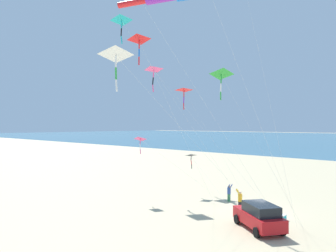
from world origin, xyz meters
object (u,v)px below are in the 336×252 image
person_adult_flyer (240,199)px  kite_delta_long_streamer_right (154,70)px  person_child_green_jacket (229,192)px  kite_delta_striped_overhead (139,40)px  cooler_box (282,217)px  kite_delta_long_streamer_left (184,90)px  kite_delta_green_low_center (141,139)px  kite_delta_checkered_midright (122,21)px  kite_delta_small_distant (116,55)px  parked_car (259,216)px  kite_delta_purple_drifting (191,156)px  kite_delta_yellow_midlevel (221,75)px

person_adult_flyer → kite_delta_long_streamer_right: size_ratio=0.13×
person_child_green_jacket → kite_delta_striped_overhead: kite_delta_striped_overhead is taller
cooler_box → kite_delta_long_streamer_left: 19.64m
person_adult_flyer → cooler_box: bearing=-92.8°
kite_delta_green_low_center → kite_delta_long_streamer_left: kite_delta_long_streamer_left is taller
kite_delta_long_streamer_right → kite_delta_long_streamer_left: kite_delta_long_streamer_right is taller
person_child_green_jacket → kite_delta_checkered_midright: bearing=153.3°
kite_delta_small_distant → parked_car: bearing=-39.8°
parked_car → kite_delta_small_distant: bearing=140.2°
kite_delta_purple_drifting → kite_delta_yellow_midlevel: (-4.05, -6.32, 7.30)m
kite_delta_long_streamer_right → kite_delta_yellow_midlevel: bearing=-104.1°
person_child_green_jacket → kite_delta_small_distant: 16.94m
parked_car → kite_delta_striped_overhead: 15.75m
parked_car → cooler_box: bearing=-5.3°
parked_car → kite_delta_checkered_midright: (-3.59, 10.43, 14.87)m
kite_delta_long_streamer_left → kite_delta_checkered_midright: bearing=-162.5°
cooler_box → kite_delta_striped_overhead: 17.49m
kite_delta_purple_drifting → person_child_green_jacket: bearing=-91.9°
kite_delta_yellow_midlevel → person_adult_flyer: bearing=-23.8°
person_adult_flyer → kite_delta_purple_drifting: bearing=71.6°
person_adult_flyer → kite_delta_long_streamer_right: 16.68m
kite_delta_green_low_center → kite_delta_striped_overhead: kite_delta_striped_overhead is taller
person_child_green_jacket → kite_delta_small_distant: (-13.04, 0.40, 10.80)m
kite_delta_long_streamer_right → kite_delta_striped_overhead: (-7.89, -6.32, 0.52)m
kite_delta_checkered_midright → kite_delta_long_streamer_right: bearing=27.9°
cooler_box → person_adult_flyer: person_adult_flyer is taller
cooler_box → kite_delta_green_low_center: 14.59m
kite_delta_striped_overhead → kite_delta_long_streamer_right: bearing=38.7°
kite_delta_long_streamer_right → kite_delta_striped_overhead: bearing=-141.3°
kite_delta_long_streamer_right → kite_delta_green_low_center: 8.45m
kite_delta_green_low_center → kite_delta_long_streamer_left: 10.40m
kite_delta_purple_drifting → kite_delta_green_low_center: kite_delta_green_low_center is taller
person_adult_flyer → kite_delta_purple_drifting: (2.35, 7.07, 3.03)m
kite_delta_checkered_midright → kite_delta_yellow_midlevel: kite_delta_checkered_midright is taller
parked_car → kite_delta_green_low_center: size_ratio=0.57×
parked_car → kite_delta_long_streamer_right: size_ratio=0.33×
person_adult_flyer → kite_delta_yellow_midlevel: size_ratio=0.16×
kite_delta_small_distant → kite_delta_yellow_midlevel: (9.15, -2.07, -0.39)m
kite_delta_purple_drifting → kite_delta_striped_overhead: (-9.31, -2.20, 9.84)m
parked_car → person_adult_flyer: size_ratio=2.51×
person_adult_flyer → kite_delta_green_low_center: size_ratio=0.23×
parked_car → kite_delta_yellow_midlevel: 11.30m
kite_delta_green_low_center → kite_delta_checkered_midright: 11.23m
kite_delta_long_streamer_right → kite_delta_small_distant: bearing=-144.6°
kite_delta_purple_drifting → kite_delta_checkered_midright: size_ratio=0.50×
kite_delta_purple_drifting → kite_delta_small_distant: size_ratio=0.66×
person_adult_flyer → person_child_green_jacket: bearing=47.8°
person_child_green_jacket → kite_delta_checkered_midright: size_ratio=0.10×
kite_delta_long_streamer_right → cooler_box: bearing=-94.2°
person_adult_flyer → kite_delta_checkered_midright: bearing=134.8°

